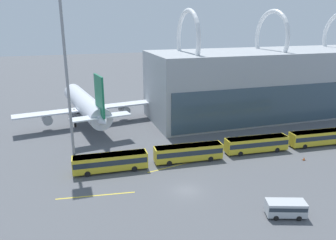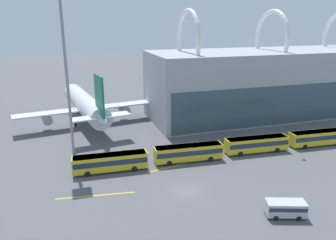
# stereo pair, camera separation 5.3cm
# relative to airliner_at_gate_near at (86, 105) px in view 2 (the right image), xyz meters

# --- Properties ---
(ground_plane) EXTENTS (440.00, 440.00, 0.00)m
(ground_plane) POSITION_rel_airliner_at_gate_near_xyz_m (12.06, -39.14, -5.11)
(ground_plane) COLOR #515459
(airliner_at_gate_near) EXTENTS (34.41, 36.47, 14.49)m
(airliner_at_gate_near) POSITION_rel_airliner_at_gate_near_xyz_m (0.00, 0.00, 0.00)
(airliner_at_gate_near) COLOR silver
(airliner_at_gate_near) RESTS_ON ground_plane
(airliner_at_gate_far) EXTENTS (44.76, 41.11, 13.58)m
(airliner_at_gate_far) POSITION_rel_airliner_at_gate_near_xyz_m (55.66, 8.62, -0.22)
(airliner_at_gate_far) COLOR silver
(airliner_at_gate_far) RESTS_ON ground_plane
(shuttle_bus_0) EXTENTS (12.98, 3.27, 3.10)m
(shuttle_bus_0) POSITION_rel_airliner_at_gate_near_xyz_m (1.81, -28.63, -3.28)
(shuttle_bus_0) COLOR gold
(shuttle_bus_0) RESTS_ON ground_plane
(shuttle_bus_1) EXTENTS (13.01, 3.47, 3.10)m
(shuttle_bus_1) POSITION_rel_airliner_at_gate_near_xyz_m (16.30, -28.75, -3.28)
(shuttle_bus_1) COLOR gold
(shuttle_bus_1) RESTS_ON ground_plane
(shuttle_bus_2) EXTENTS (13.01, 3.44, 3.10)m
(shuttle_bus_2) POSITION_rel_airliner_at_gate_near_xyz_m (30.79, -28.79, -3.28)
(shuttle_bus_2) COLOR gold
(shuttle_bus_2) RESTS_ON ground_plane
(shuttle_bus_3) EXTENTS (13.00, 3.41, 3.10)m
(shuttle_bus_3) POSITION_rel_airliner_at_gate_near_xyz_m (45.29, -29.44, -3.28)
(shuttle_bus_3) COLOR gold
(shuttle_bus_3) RESTS_ON ground_plane
(service_van_foreground) EXTENTS (5.62, 3.74, 2.20)m
(service_van_foreground) POSITION_rel_airliner_at_gate_near_xyz_m (22.28, -49.58, -3.81)
(service_van_foreground) COLOR #B2B7BC
(service_van_foreground) RESTS_ON ground_plane
(floodlight_mast) EXTENTS (2.96, 2.96, 32.25)m
(floodlight_mast) POSITION_rel_airliner_at_gate_near_xyz_m (-4.07, -18.69, 17.56)
(floodlight_mast) COLOR gray
(floodlight_mast) RESTS_ON ground_plane
(lane_stripe_0) EXTENTS (11.68, 1.75, 0.01)m
(lane_stripe_0) POSITION_rel_airliner_at_gate_near_xyz_m (-1.56, -36.38, -5.11)
(lane_stripe_0) COLOR yellow
(lane_stripe_0) RESTS_ON ground_plane
(lane_stripe_3) EXTENTS (11.47, 2.67, 0.01)m
(lane_stripe_3) POSITION_rel_airliner_at_gate_near_xyz_m (13.49, -30.01, -5.11)
(lane_stripe_3) COLOR yellow
(lane_stripe_3) RESTS_ON ground_plane
(traffic_cone_0) EXTENTS (0.56, 0.56, 0.61)m
(traffic_cone_0) POSITION_rel_airliner_at_gate_near_xyz_m (37.25, -35.06, -4.81)
(traffic_cone_0) COLOR black
(traffic_cone_0) RESTS_ON ground_plane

